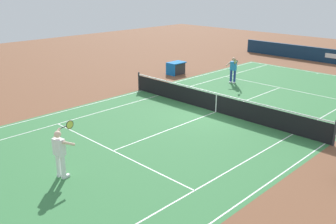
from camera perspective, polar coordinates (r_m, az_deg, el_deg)
name	(u,v)px	position (r m, az deg, el deg)	size (l,w,h in m)	color
ground_plane	(216,112)	(18.68, 7.35, 0.02)	(60.00, 60.00, 0.00)	brown
court_slab	(216,112)	(18.68, 7.35, 0.02)	(24.20, 11.40, 0.00)	#387A42
court_line_markings	(216,112)	(18.68, 7.35, 0.03)	(23.85, 11.05, 0.01)	white
tennis_net	(216,102)	(18.52, 7.42, 1.45)	(0.10, 11.70, 1.08)	#2D2D33
tennis_player_near	(60,151)	(12.58, -16.22, -5.80)	(1.02, 0.82, 1.70)	white
tennis_player_far	(233,69)	(24.13, 9.97, 6.56)	(0.98, 0.88, 1.70)	navy
tennis_ball	(283,114)	(19.04, 17.17, -0.22)	(0.07, 0.07, 0.07)	#CCE01E
equipment_cart_tarped	(176,68)	(26.26, 1.24, 6.76)	(1.25, 0.84, 0.85)	#2D2D33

